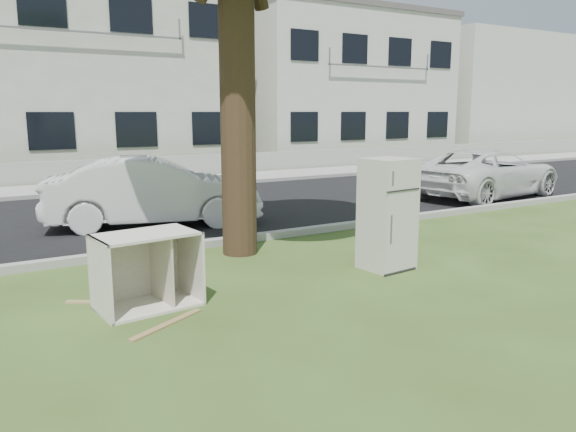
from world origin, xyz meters
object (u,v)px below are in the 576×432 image
fridge (387,214)px  car_center (153,192)px  cabinet (147,270)px  car_right (487,173)px

fridge → car_center: bearing=106.2°
fridge → cabinet: size_ratio=1.41×
car_center → cabinet: bearing=177.2°
fridge → car_right: size_ratio=0.35×
cabinet → car_center: car_center is taller
fridge → car_center: fridge is taller
fridge → car_right: fridge is taller
cabinet → fridge: bearing=-8.8°
fridge → car_center: 5.07m
cabinet → car_center: (1.53, 4.55, 0.24)m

